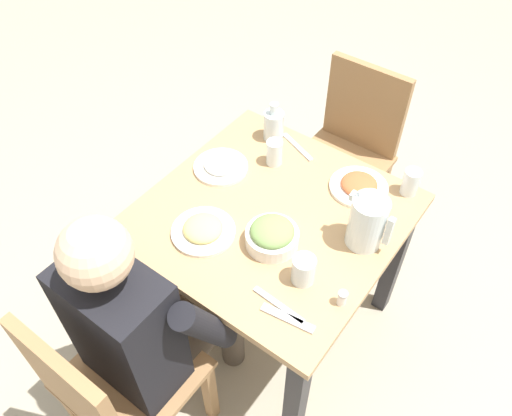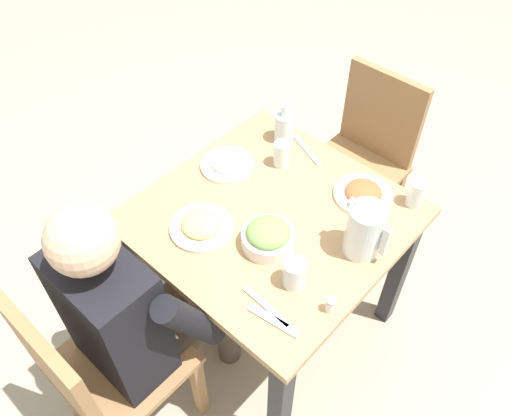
{
  "view_description": "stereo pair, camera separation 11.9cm",
  "coord_description": "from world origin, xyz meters",
  "px_view_note": "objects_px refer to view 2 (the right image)",
  "views": [
    {
      "loc": [
        0.66,
        -0.99,
        2.05
      ],
      "look_at": [
        -0.04,
        -0.04,
        0.75
      ],
      "focal_mm": 35.82,
      "sensor_mm": 36.0,
      "label": 1
    },
    {
      "loc": [
        0.76,
        -0.91,
        2.05
      ],
      "look_at": [
        -0.04,
        -0.04,
        0.75
      ],
      "focal_mm": 35.82,
      "sensor_mm": 36.0,
      "label": 2
    }
  ],
  "objects_px": {
    "salad_bowl": "(268,236)",
    "plate_fries": "(201,225)",
    "salt_shaker": "(330,305)",
    "plate_rice_curry": "(363,193)",
    "water_glass_near_left": "(416,193)",
    "water_pitcher": "(365,231)",
    "plate_yoghurt": "(227,163)",
    "water_glass_far_left": "(281,154)",
    "chair_far": "(364,153)",
    "oil_carafe": "(284,128)",
    "dining_table": "(271,237)",
    "water_glass_near_right": "(295,273)",
    "chair_near": "(98,373)",
    "diner_near": "(140,308)"
  },
  "relations": [
    {
      "from": "chair_far",
      "to": "water_pitcher",
      "type": "height_order",
      "value": "water_pitcher"
    },
    {
      "from": "dining_table",
      "to": "water_glass_near_right",
      "type": "bearing_deg",
      "value": -35.34
    },
    {
      "from": "plate_fries",
      "to": "water_glass_far_left",
      "type": "xyz_separation_m",
      "value": [
        -0.01,
        0.43,
        0.03
      ]
    },
    {
      "from": "diner_near",
      "to": "salt_shaker",
      "type": "distance_m",
      "value": 0.61
    },
    {
      "from": "chair_far",
      "to": "water_pitcher",
      "type": "bearing_deg",
      "value": -59.63
    },
    {
      "from": "chair_far",
      "to": "chair_near",
      "type": "bearing_deg",
      "value": -91.26
    },
    {
      "from": "plate_yoghurt",
      "to": "water_glass_far_left",
      "type": "bearing_deg",
      "value": 45.82
    },
    {
      "from": "plate_rice_curry",
      "to": "water_glass_near_left",
      "type": "distance_m",
      "value": 0.18
    },
    {
      "from": "salt_shaker",
      "to": "plate_rice_curry",
      "type": "bearing_deg",
      "value": 112.89
    },
    {
      "from": "dining_table",
      "to": "water_pitcher",
      "type": "xyz_separation_m",
      "value": [
        0.32,
        0.08,
        0.22
      ]
    },
    {
      "from": "dining_table",
      "to": "chair_near",
      "type": "relative_size",
      "value": 0.99
    },
    {
      "from": "water_pitcher",
      "to": "plate_rice_curry",
      "type": "bearing_deg",
      "value": 122.21
    },
    {
      "from": "water_glass_near_left",
      "to": "water_glass_near_right",
      "type": "height_order",
      "value": "water_glass_near_left"
    },
    {
      "from": "water_glass_far_left",
      "to": "dining_table",
      "type": "bearing_deg",
      "value": -56.68
    },
    {
      "from": "chair_near",
      "to": "plate_yoghurt",
      "type": "relative_size",
      "value": 4.18
    },
    {
      "from": "salt_shaker",
      "to": "water_glass_near_left",
      "type": "bearing_deg",
      "value": 94.24
    },
    {
      "from": "plate_fries",
      "to": "salt_shaker",
      "type": "bearing_deg",
      "value": 4.24
    },
    {
      "from": "water_pitcher",
      "to": "plate_rice_curry",
      "type": "height_order",
      "value": "water_pitcher"
    },
    {
      "from": "plate_rice_curry",
      "to": "water_glass_near_left",
      "type": "bearing_deg",
      "value": 30.62
    },
    {
      "from": "chair_far",
      "to": "water_glass_far_left",
      "type": "relative_size",
      "value": 8.44
    },
    {
      "from": "chair_near",
      "to": "water_glass_near_left",
      "type": "bearing_deg",
      "value": 68.53
    },
    {
      "from": "dining_table",
      "to": "chair_far",
      "type": "xyz_separation_m",
      "value": [
        -0.06,
        0.73,
        -0.11
      ]
    },
    {
      "from": "water_pitcher",
      "to": "salt_shaker",
      "type": "height_order",
      "value": "water_pitcher"
    },
    {
      "from": "water_pitcher",
      "to": "dining_table",
      "type": "bearing_deg",
      "value": -166.0
    },
    {
      "from": "dining_table",
      "to": "oil_carafe",
      "type": "height_order",
      "value": "oil_carafe"
    },
    {
      "from": "dining_table",
      "to": "salad_bowl",
      "type": "xyz_separation_m",
      "value": [
        0.08,
        -0.11,
        0.17
      ]
    },
    {
      "from": "water_glass_near_right",
      "to": "oil_carafe",
      "type": "relative_size",
      "value": 0.6
    },
    {
      "from": "plate_rice_curry",
      "to": "oil_carafe",
      "type": "relative_size",
      "value": 1.3
    },
    {
      "from": "chair_near",
      "to": "plate_rice_curry",
      "type": "relative_size",
      "value": 4.04
    },
    {
      "from": "diner_near",
      "to": "plate_fries",
      "type": "height_order",
      "value": "diner_near"
    },
    {
      "from": "dining_table",
      "to": "water_glass_near_right",
      "type": "distance_m",
      "value": 0.34
    },
    {
      "from": "chair_far",
      "to": "oil_carafe",
      "type": "xyz_separation_m",
      "value": [
        -0.17,
        -0.39,
        0.29
      ]
    },
    {
      "from": "water_pitcher",
      "to": "chair_near",
      "type": "bearing_deg",
      "value": -117.08
    },
    {
      "from": "plate_fries",
      "to": "water_glass_near_left",
      "type": "height_order",
      "value": "water_glass_near_left"
    },
    {
      "from": "water_pitcher",
      "to": "salad_bowl",
      "type": "relative_size",
      "value": 1.07
    },
    {
      "from": "chair_near",
      "to": "plate_fries",
      "type": "distance_m",
      "value": 0.58
    },
    {
      "from": "plate_fries",
      "to": "chair_near",
      "type": "bearing_deg",
      "value": -85.99
    },
    {
      "from": "chair_far",
      "to": "salt_shaker",
      "type": "height_order",
      "value": "chair_far"
    },
    {
      "from": "water_glass_far_left",
      "to": "water_glass_near_right",
      "type": "distance_m",
      "value": 0.54
    },
    {
      "from": "salad_bowl",
      "to": "plate_fries",
      "type": "bearing_deg",
      "value": -154.52
    },
    {
      "from": "plate_yoghurt",
      "to": "water_glass_near_right",
      "type": "relative_size",
      "value": 2.09
    },
    {
      "from": "salad_bowl",
      "to": "plate_rice_curry",
      "type": "bearing_deg",
      "value": 74.91
    },
    {
      "from": "salt_shaker",
      "to": "salad_bowl",
      "type": "bearing_deg",
      "value": 168.17
    },
    {
      "from": "dining_table",
      "to": "chair_near",
      "type": "height_order",
      "value": "chair_near"
    },
    {
      "from": "water_pitcher",
      "to": "salad_bowl",
      "type": "bearing_deg",
      "value": -141.65
    },
    {
      "from": "chair_far",
      "to": "diner_near",
      "type": "xyz_separation_m",
      "value": [
        -0.03,
        -1.26,
        0.15
      ]
    },
    {
      "from": "water_glass_far_left",
      "to": "salt_shaker",
      "type": "relative_size",
      "value": 1.89
    },
    {
      "from": "dining_table",
      "to": "salad_bowl",
      "type": "height_order",
      "value": "salad_bowl"
    },
    {
      "from": "chair_near",
      "to": "plate_rice_curry",
      "type": "xyz_separation_m",
      "value": [
        0.28,
        1.02,
        0.25
      ]
    },
    {
      "from": "chair_near",
      "to": "plate_fries",
      "type": "relative_size",
      "value": 3.96
    }
  ]
}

